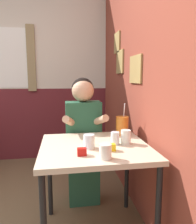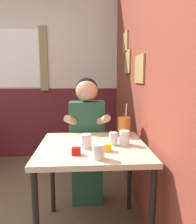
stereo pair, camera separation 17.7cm
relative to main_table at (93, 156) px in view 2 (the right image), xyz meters
name	(u,v)px [view 2 (the right image)]	position (x,y,z in m)	size (l,w,h in m)	color
brick_wall_right	(135,70)	(0.49, 0.76, 0.67)	(0.08, 4.22, 2.70)	brown
back_wall	(22,72)	(-1.02, 1.90, 0.68)	(5.94, 0.09, 2.70)	beige
main_table	(93,156)	(0.00, 0.00, 0.00)	(0.81, 0.78, 0.76)	beige
person_seated	(87,138)	(-0.04, 0.51, 0.00)	(0.42, 0.41, 1.27)	#235138
cocktail_pitcher	(124,126)	(0.29, 0.26, 0.17)	(0.11, 0.11, 0.28)	#C6661E
glass_near_pitcher	(113,139)	(0.16, 0.00, 0.13)	(0.07, 0.07, 0.10)	silver
glass_center	(124,138)	(0.24, 0.00, 0.14)	(0.08, 0.08, 0.11)	silver
glass_far_side	(98,152)	(0.02, -0.28, 0.13)	(0.08, 0.08, 0.10)	silver
glass_by_brick	(86,141)	(-0.05, -0.06, 0.13)	(0.08, 0.08, 0.10)	silver
condiment_ketchup	(76,151)	(-0.12, -0.20, 0.11)	(0.06, 0.04, 0.05)	#B7140F
condiment_mustard	(107,148)	(0.09, -0.14, 0.11)	(0.06, 0.04, 0.05)	yellow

